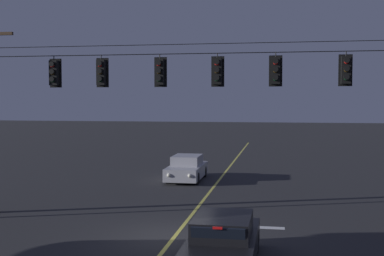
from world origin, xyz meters
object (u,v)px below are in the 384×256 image
object	(u,v)px
car_oncoming_lead	(187,169)
traffic_light_left_inner	(101,72)
car_waiting_near_lane	(223,242)
traffic_light_far_right	(346,70)
traffic_light_centre	(160,72)
traffic_light_leftmost	(54,73)
traffic_light_rightmost	(276,71)
traffic_light_right_inner	(217,71)

from	to	relation	value
car_oncoming_lead	traffic_light_left_inner	bearing A→B (deg)	-98.95
traffic_light_left_inner	car_waiting_near_lane	distance (m)	8.75
car_oncoming_lead	traffic_light_far_right	bearing A→B (deg)	-52.25
traffic_light_centre	car_waiting_near_lane	distance (m)	7.60
traffic_light_left_inner	car_waiting_near_lane	world-z (taller)	traffic_light_left_inner
traffic_light_leftmost	traffic_light_rightmost	xyz separation A→B (m)	(8.48, 0.00, 0.00)
traffic_light_leftmost	traffic_light_left_inner	world-z (taller)	same
car_waiting_near_lane	car_oncoming_lead	distance (m)	15.09
traffic_light_right_inner	car_oncoming_lead	size ratio (longest dim) A/B	0.28
car_waiting_near_lane	traffic_light_left_inner	bearing A→B (deg)	136.59
traffic_light_right_inner	traffic_light_far_right	world-z (taller)	same
traffic_light_rightmost	traffic_light_centre	bearing A→B (deg)	180.00
traffic_light_left_inner	traffic_light_rightmost	bearing A→B (deg)	0.00
traffic_light_centre	traffic_light_far_right	distance (m)	6.71
traffic_light_leftmost	car_oncoming_lead	distance (m)	11.37
traffic_light_left_inner	traffic_light_right_inner	xyz separation A→B (m)	(4.45, 0.00, 0.00)
traffic_light_centre	traffic_light_far_right	world-z (taller)	same
traffic_light_centre	traffic_light_rightmost	distance (m)	4.27
traffic_light_right_inner	traffic_light_far_right	size ratio (longest dim) A/B	1.00
traffic_light_centre	car_waiting_near_lane	xyz separation A→B (m)	(2.96, -4.97, -4.93)
traffic_light_left_inner	traffic_light_centre	size ratio (longest dim) A/B	1.00
traffic_light_left_inner	traffic_light_centre	xyz separation A→B (m)	(2.29, 0.00, 0.00)
traffic_light_right_inner	traffic_light_rightmost	size ratio (longest dim) A/B	1.00
traffic_light_far_right	traffic_light_left_inner	bearing A→B (deg)	180.00
traffic_light_centre	car_oncoming_lead	xyz separation A→B (m)	(-0.77, 9.66, -4.93)
traffic_light_centre	car_waiting_near_lane	world-z (taller)	traffic_light_centre
traffic_light_left_inner	car_oncoming_lead	bearing A→B (deg)	81.05
car_waiting_near_lane	car_oncoming_lead	size ratio (longest dim) A/B	0.98
traffic_light_leftmost	traffic_light_left_inner	xyz separation A→B (m)	(1.92, 0.00, 0.00)
traffic_light_far_right	car_oncoming_lead	world-z (taller)	traffic_light_far_right
traffic_light_right_inner	traffic_light_rightmost	distance (m)	2.11
traffic_light_right_inner	car_oncoming_lead	world-z (taller)	traffic_light_right_inner
traffic_light_rightmost	traffic_light_leftmost	bearing A→B (deg)	180.00
car_oncoming_lead	traffic_light_rightmost	bearing A→B (deg)	-62.44
traffic_light_rightmost	car_waiting_near_lane	distance (m)	7.12
traffic_light_far_right	traffic_light_right_inner	bearing A→B (deg)	180.00
traffic_light_leftmost	traffic_light_far_right	world-z (taller)	same
traffic_light_far_right	car_oncoming_lead	size ratio (longest dim) A/B	0.28
car_oncoming_lead	car_waiting_near_lane	bearing A→B (deg)	-75.69
traffic_light_centre	car_oncoming_lead	world-z (taller)	traffic_light_centre
traffic_light_rightmost	car_oncoming_lead	size ratio (longest dim) A/B	0.28
traffic_light_rightmost	traffic_light_far_right	bearing A→B (deg)	0.00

